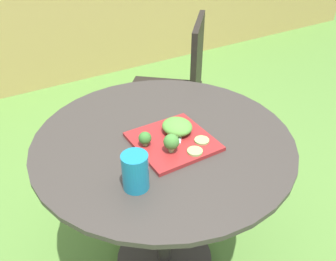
{
  "coord_description": "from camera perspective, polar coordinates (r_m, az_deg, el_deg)",
  "views": [
    {
      "loc": [
        -0.51,
        -0.87,
        1.44
      ],
      "look_at": [
        0.0,
        -0.02,
        0.76
      ],
      "focal_mm": 37.04,
      "sensor_mm": 36.0,
      "label": 1
    }
  ],
  "objects": [
    {
      "name": "salad_plate",
      "position": [
        1.2,
        0.79,
        -1.8
      ],
      "size": [
        0.26,
        0.26,
        0.01
      ],
      "primitive_type": "cube",
      "color": "maroon",
      "rests_on": "patio_table"
    },
    {
      "name": "broccoli_floret_1",
      "position": [
        1.16,
        -3.81,
        -1.28
      ],
      "size": [
        0.04,
        0.04,
        0.05
      ],
      "color": "#99B770",
      "rests_on": "salad_plate"
    },
    {
      "name": "bamboo_fence",
      "position": [
        3.15,
        -21.87,
        17.21
      ],
      "size": [
        8.0,
        0.08,
        1.28
      ],
      "primitive_type": "cube",
      "color": "tan",
      "rests_on": "ground_plane"
    },
    {
      "name": "cucumber_slice_1",
      "position": [
        1.2,
        5.58,
        -1.62
      ],
      "size": [
        0.05,
        0.05,
        0.01
      ],
      "primitive_type": "cylinder",
      "color": "#8EB766",
      "rests_on": "salad_plate"
    },
    {
      "name": "patio_chair",
      "position": [
        2.05,
        1.54,
        7.7
      ],
      "size": [
        0.62,
        0.62,
        0.9
      ],
      "color": "black",
      "rests_on": "ground_plane"
    },
    {
      "name": "patio_table",
      "position": [
        1.4,
        -0.69,
        -9.48
      ],
      "size": [
        0.93,
        0.93,
        0.72
      ],
      "color": "#38332D",
      "rests_on": "ground_plane"
    },
    {
      "name": "ground_plane",
      "position": [
        1.76,
        -0.58,
        -20.73
      ],
      "size": [
        12.0,
        12.0,
        0.0
      ],
      "primitive_type": "plane",
      "color": "#568438"
    },
    {
      "name": "drinking_glass",
      "position": [
        1.01,
        -5.38,
        -7.01
      ],
      "size": [
        0.08,
        0.08,
        0.12
      ],
      "color": "teal",
      "rests_on": "patio_table"
    },
    {
      "name": "fork",
      "position": [
        1.23,
        1.73,
        -0.42
      ],
      "size": [
        0.11,
        0.13,
        0.0
      ],
      "color": "silver",
      "rests_on": "salad_plate"
    },
    {
      "name": "cucumber_slice_0",
      "position": [
        1.14,
        4.45,
        -3.42
      ],
      "size": [
        0.05,
        0.05,
        0.01
      ],
      "primitive_type": "cylinder",
      "color": "#8EB766",
      "rests_on": "salad_plate"
    },
    {
      "name": "lettuce_mound",
      "position": [
        1.23,
        1.52,
        0.67
      ],
      "size": [
        0.1,
        0.11,
        0.04
      ],
      "primitive_type": "ellipsoid",
      "color": "#519338",
      "rests_on": "salad_plate"
    },
    {
      "name": "broccoli_floret_0",
      "position": [
        1.13,
        0.56,
        -1.92
      ],
      "size": [
        0.05,
        0.05,
        0.06
      ],
      "color": "#99B770",
      "rests_on": "salad_plate"
    }
  ]
}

